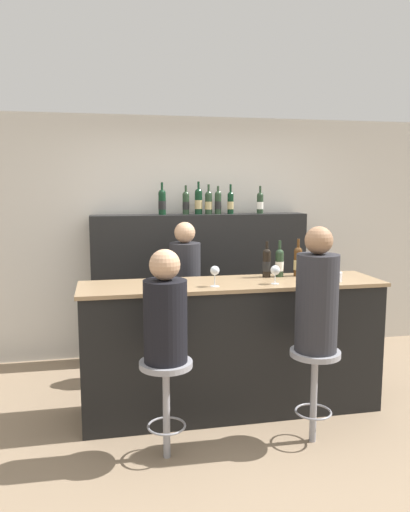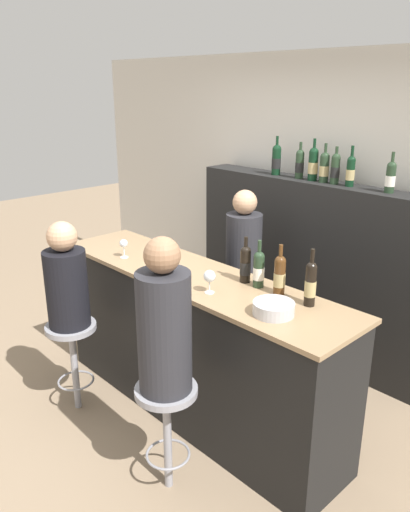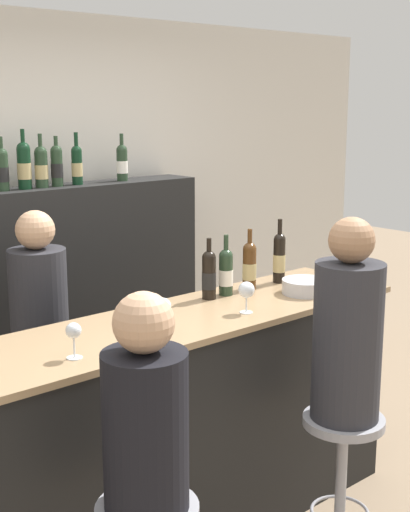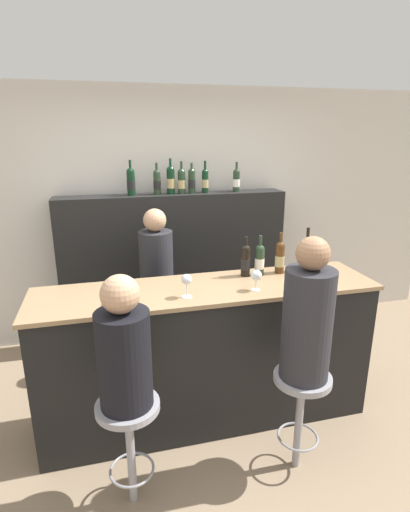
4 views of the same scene
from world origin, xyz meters
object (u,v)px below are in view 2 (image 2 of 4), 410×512
object	(u,v)px
wine_glass_1	(160,256)
wine_bottle_backbar_2	(313,164)
wine_bottle_backbar_5	(351,171)
bartender	(243,284)
wine_bottle_backbar_3	(324,167)
wine_bottle_counter_3	(311,283)
guest_seated_right	(164,325)
metal_bowl	(274,308)
bar_stool_left	(72,344)
wine_glass_0	(124,244)
wine_glass_2	(210,277)
wine_bottle_backbar_0	(276,159)
wine_bottle_backbar_1	(300,164)
guest_seated_left	(66,281)
wine_bottle_counter_0	(245,264)
wine_bottle_backbar_4	(335,168)
wine_bottle_counter_2	(280,275)
bar_stool_right	(167,410)
wine_bottle_backbar_6	(391,177)
wine_bottle_counter_1	(259,269)

from	to	relation	value
wine_glass_1	wine_bottle_backbar_2	bearing A→B (deg)	83.81
wine_bottle_backbar_5	bartender	distance (m)	1.27
wine_bottle_backbar_3	wine_bottle_backbar_5	world-z (taller)	wine_bottle_backbar_5
wine_bottle_counter_3	guest_seated_right	bearing A→B (deg)	-116.95
metal_bowl	bar_stool_left	distance (m)	1.61
wine_bottle_backbar_3	wine_glass_0	size ratio (longest dim) A/B	2.21
wine_glass_2	wine_bottle_backbar_0	bearing A→B (deg)	115.37
wine_glass_2	wine_glass_0	bearing A→B (deg)	180.00
wine_bottle_backbar_1	wine_glass_0	xyz separation A→B (m)	(-0.46, -1.51, -0.49)
wine_bottle_counter_3	guest_seated_left	bearing A→B (deg)	-152.24
wine_bottle_counter_3	wine_bottle_counter_0	bearing A→B (deg)	-180.00
wine_glass_1	bartender	world-z (taller)	bartender
wine_bottle_backbar_2	wine_bottle_backbar_0	bearing A→B (deg)	-180.00
wine_bottle_backbar_1	wine_bottle_backbar_3	distance (m)	0.24
wine_bottle_counter_0	wine_bottle_backbar_3	distance (m)	1.32
wine_glass_0	guest_seated_right	world-z (taller)	guest_seated_right
wine_bottle_backbar_3	guest_seated_left	bearing A→B (deg)	-109.90
wine_bottle_backbar_2	wine_bottle_backbar_4	distance (m)	0.21
bar_stool_left	guest_seated_left	size ratio (longest dim) A/B	0.91
wine_bottle_backbar_3	bar_stool_left	distance (m)	2.40
wine_glass_1	wine_bottle_counter_3	bearing A→B (deg)	16.10
wine_bottle_counter_2	bar_stool_right	xyz separation A→B (m)	(-0.17, -0.78, -0.68)
wine_bottle_counter_2	bar_stool_right	size ratio (longest dim) A/B	0.46
wine_bottle_backbar_6	wine_bottle_counter_2	bearing A→B (deg)	-92.00
wine_bottle_backbar_3	bar_stool_right	distance (m)	2.32
wine_bottle_counter_0	wine_glass_0	bearing A→B (deg)	-162.64
bar_stool_left	guest_seated_left	distance (m)	0.49
guest_seated_left	metal_bowl	bearing A→B (deg)	20.60
wine_bottle_backbar_0	wine_glass_2	bearing A→B (deg)	-64.63
wine_bottle_backbar_1	bar_stool_right	bearing A→B (deg)	-73.04
wine_bottle_backbar_0	wine_bottle_backbar_2	size ratio (longest dim) A/B	0.98
wine_bottle_backbar_0	wine_bottle_counter_3	bearing A→B (deg)	-44.03
wine_bottle_backbar_1	metal_bowl	size ratio (longest dim) A/B	1.28
wine_bottle_backbar_4	wine_glass_1	bearing A→B (deg)	-103.99
wine_glass_1	guest_seated_right	world-z (taller)	guest_seated_right
wine_bottle_counter_0	wine_glass_0	world-z (taller)	wine_bottle_counter_0
bar_stool_left	metal_bowl	bearing A→B (deg)	20.60
wine_bottle_backbar_5	metal_bowl	size ratio (longest dim) A/B	1.33
bar_stool_left	bar_stool_right	world-z (taller)	same
bar_stool_right	wine_bottle_backbar_3	bearing A→B (deg)	100.31
bar_stool_left	wine_glass_0	bearing A→B (deg)	87.96
wine_bottle_backbar_3	wine_bottle_backbar_6	xyz separation A→B (m)	(0.57, -0.00, -0.01)
wine_bottle_backbar_5	wine_bottle_counter_0	bearing A→B (deg)	-89.67
wine_bottle_backbar_3	wine_bottle_backbar_6	world-z (taller)	wine_bottle_backbar_3
wine_glass_0	guest_seated_left	distance (m)	0.51
wine_bottle_counter_1	wine_bottle_backbar_3	xyz separation A→B (m)	(-0.36, 1.21, 0.47)
wine_bottle_backbar_0	guest_seated_right	bearing A→B (deg)	-66.66
wine_bottle_backbar_2	guest_seated_left	bearing A→B (deg)	-107.07
wine_bottle_backbar_4	guest_seated_left	size ratio (longest dim) A/B	0.39
wine_bottle_backbar_3	bartender	xyz separation A→B (m)	(-0.35, -0.56, -0.98)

